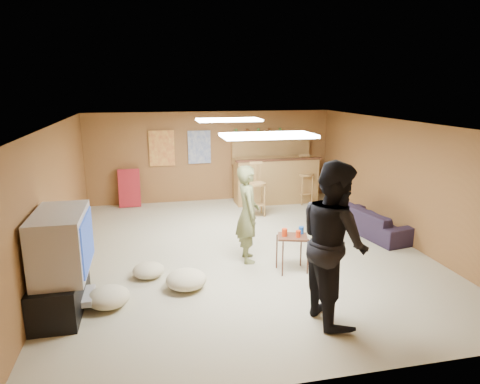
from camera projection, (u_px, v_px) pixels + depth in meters
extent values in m
plane|color=tan|center=(242.00, 250.00, 7.50)|extent=(7.00, 7.00, 0.00)
cube|color=silver|center=(243.00, 124.00, 6.97)|extent=(6.00, 7.00, 0.02)
cube|color=brown|center=(211.00, 157.00, 10.55)|extent=(6.00, 0.02, 2.20)
cube|color=brown|center=(326.00, 276.00, 3.92)|extent=(6.00, 0.02, 2.20)
cube|color=brown|center=(54.00, 199.00, 6.61)|extent=(0.02, 7.00, 2.20)
cube|color=brown|center=(401.00, 181.00, 7.86)|extent=(0.02, 7.00, 2.20)
cube|color=black|center=(61.00, 291.00, 5.45)|extent=(0.55, 1.30, 0.50)
cube|color=#B2B2B7|center=(79.00, 297.00, 5.52)|extent=(0.35, 0.50, 0.08)
cube|color=#B2B2B7|center=(61.00, 243.00, 5.31)|extent=(0.60, 1.10, 0.80)
cube|color=navy|center=(87.00, 241.00, 5.37)|extent=(0.02, 0.95, 0.65)
cube|color=olive|center=(276.00, 180.00, 10.47)|extent=(2.00, 0.60, 1.10)
cube|color=#3F2214|center=(279.00, 160.00, 10.10)|extent=(2.10, 0.12, 0.05)
cube|color=olive|center=(271.00, 139.00, 10.67)|extent=(2.00, 0.18, 0.05)
cube|color=olive|center=(271.00, 151.00, 10.76)|extent=(2.00, 0.14, 0.60)
cube|color=#BF3F26|center=(162.00, 148.00, 10.20)|extent=(0.60, 0.03, 0.85)
cube|color=#334C99|center=(199.00, 147.00, 10.39)|extent=(0.55, 0.03, 0.80)
cube|color=#A61E27|center=(129.00, 188.00, 10.10)|extent=(0.50, 0.26, 0.91)
cube|color=white|center=(268.00, 136.00, 5.55)|extent=(1.20, 0.60, 0.04)
cube|color=white|center=(229.00, 120.00, 8.11)|extent=(1.20, 0.60, 0.04)
imported|color=#64693D|center=(248.00, 214.00, 6.89)|extent=(0.41, 0.60, 1.59)
imported|color=black|center=(334.00, 242.00, 5.10)|extent=(0.80, 1.00, 1.98)
imported|color=black|center=(373.00, 221.00, 8.27)|extent=(0.95, 1.82, 0.50)
cube|color=#3F2214|center=(292.00, 254.00, 6.58)|extent=(0.52, 0.47, 0.57)
cylinder|color=red|center=(285.00, 232.00, 6.50)|extent=(0.09, 0.09, 0.12)
cylinder|color=red|center=(298.00, 234.00, 6.45)|extent=(0.09, 0.09, 0.10)
cylinder|color=#174BA0|center=(301.00, 230.00, 6.61)|extent=(0.08, 0.08, 0.11)
ellipsoid|color=#C1B488|center=(186.00, 279.00, 6.06)|extent=(0.77, 0.77, 0.26)
ellipsoid|color=#C1B488|center=(149.00, 270.00, 6.42)|extent=(0.55, 0.55, 0.21)
ellipsoid|color=#C1B488|center=(109.00, 297.00, 5.56)|extent=(0.71, 0.71, 0.25)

